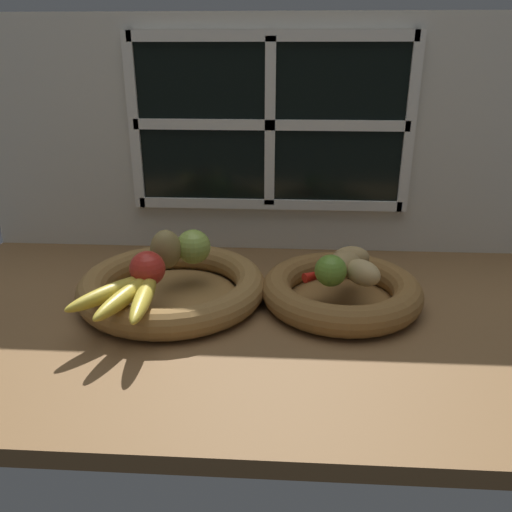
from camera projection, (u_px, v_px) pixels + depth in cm
name	position (u px, v px, depth cm)	size (l,w,h in cm)	color
ground_plane	(264.00, 304.00, 106.15)	(140.00, 90.00, 3.00)	brown
back_wall	(270.00, 137.00, 122.84)	(140.00, 4.60, 55.00)	silver
fruit_bowl_left	(172.00, 287.00, 104.06)	(37.52, 37.52, 5.86)	olive
fruit_bowl_right	(341.00, 291.00, 102.17)	(31.57, 31.57, 5.86)	brown
apple_green_back	(193.00, 247.00, 106.39)	(7.18, 7.18, 7.18)	#99B74C
apple_red_front	(147.00, 269.00, 96.27)	(6.71, 6.71, 6.71)	red
pear_brown	(166.00, 249.00, 103.67)	(5.24, 6.31, 8.12)	olive
banana_bunch_front	(128.00, 294.00, 90.48)	(15.06, 20.20, 3.02)	gold
potato_large	(343.00, 265.00, 100.06)	(8.11, 5.78, 5.18)	#A38451
potato_small	(363.00, 273.00, 96.83)	(7.59, 4.69, 4.89)	tan
potato_back	(351.00, 258.00, 104.31)	(7.43, 5.09, 4.57)	#A38451
lime_near	(331.00, 271.00, 96.30)	(6.04, 6.04, 6.04)	olive
chili_pepper	(333.00, 272.00, 101.02)	(1.95, 1.95, 13.48)	red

